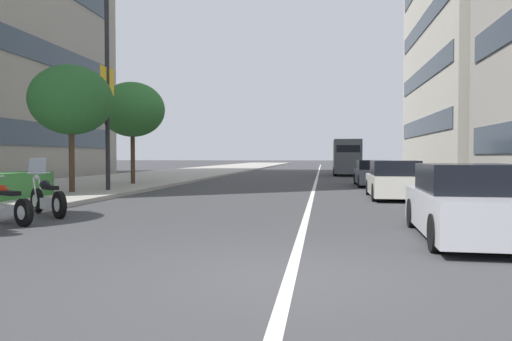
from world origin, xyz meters
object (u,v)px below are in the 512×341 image
motorcycle_mid_row (5,206)px  car_mid_block_traffic (394,181)px  car_following_behind (374,174)px  delivery_van_ahead (347,157)px  street_lamp_with_banners (115,58)px  street_tree_mid_sidewalk (132,110)px  street_tree_far_plaza (71,100)px  motorcycle_far_end_row (47,198)px  car_approaching_light (469,204)px

motorcycle_mid_row → car_mid_block_traffic: bearing=-112.1°
car_following_behind → motorcycle_mid_row: bearing=148.0°
motorcycle_mid_row → delivery_van_ahead: delivery_van_ahead is taller
delivery_van_ahead → street_lamp_with_banners: 24.25m
car_following_behind → street_tree_mid_sidewalk: (-2.15, 12.30, 3.30)m
street_lamp_with_banners → street_tree_far_plaza: (-1.31, 1.26, -1.88)m
car_mid_block_traffic → street_tree_mid_sidewalk: (5.59, 12.27, 3.29)m
car_mid_block_traffic → street_tree_mid_sidewalk: bearing=66.6°
motorcycle_far_end_row → car_approaching_light: size_ratio=0.41×
car_approaching_light → car_mid_block_traffic: size_ratio=0.99×
car_following_behind → delivery_van_ahead: bearing=2.4°
car_approaching_light → car_mid_block_traffic: bearing=3.3°
street_tree_far_plaza → motorcycle_far_end_row: bearing=-156.8°
car_following_behind → street_tree_far_plaza: bearing=122.9°
street_tree_far_plaza → street_tree_mid_sidewalk: (5.97, -0.12, 0.18)m
car_approaching_light → car_following_behind: car_approaching_light is taller
car_mid_block_traffic → car_following_behind: (7.74, -0.04, -0.01)m
car_mid_block_traffic → car_following_behind: bearing=0.9°
car_mid_block_traffic → car_following_behind: car_mid_block_traffic is taller
car_mid_block_traffic → motorcycle_far_end_row: bearing=125.7°
car_following_behind → delivery_van_ahead: size_ratio=0.73×
street_tree_mid_sidewalk → motorcycle_mid_row: bearing=-170.0°
car_approaching_light → car_following_behind: bearing=2.9°
car_mid_block_traffic → delivery_van_ahead: (22.41, 0.66, 0.89)m
motorcycle_far_end_row → car_approaching_light: 10.06m
car_approaching_light → street_lamp_with_banners: 15.82m
motorcycle_mid_row → car_approaching_light: size_ratio=0.45×
car_approaching_light → car_following_behind: (16.80, 0.05, -0.02)m
car_mid_block_traffic → motorcycle_mid_row: bearing=131.1°
motorcycle_far_end_row → street_tree_mid_sidewalk: street_tree_mid_sidewalk is taller
motorcycle_mid_row → street_lamp_with_banners: 10.62m
car_mid_block_traffic → car_following_behind: size_ratio=0.98×
motorcycle_far_end_row → street_tree_far_plaza: street_tree_far_plaza is taller
street_tree_far_plaza → car_following_behind: bearing=-56.8°
motorcycle_mid_row → street_tree_far_plaza: 8.90m
street_lamp_with_banners → car_mid_block_traffic: bearing=-94.7°
motorcycle_far_end_row → street_lamp_with_banners: bearing=-40.2°
motorcycle_far_end_row → car_following_behind: motorcycle_far_end_row is taller
motorcycle_far_end_row → car_mid_block_traffic: 11.78m
car_following_behind → street_tree_far_plaza: street_tree_far_plaza is taller
street_tree_far_plaza → street_tree_mid_sidewalk: 5.98m
street_lamp_with_banners → street_tree_far_plaza: size_ratio=1.88×
motorcycle_mid_row → delivery_van_ahead: bearing=-78.7°
motorcycle_far_end_row → street_tree_far_plaza: size_ratio=0.36×
delivery_van_ahead → street_tree_mid_sidewalk: street_tree_mid_sidewalk is taller
motorcycle_mid_row → car_mid_block_traffic: (8.22, -9.82, 0.23)m
car_following_behind → street_lamp_with_banners: (-6.81, 11.16, 5.00)m
motorcycle_mid_row → street_tree_mid_sidewalk: bearing=-52.0°
car_following_behind → car_approaching_light: bearing=179.9°
motorcycle_far_end_row → car_mid_block_traffic: motorcycle_far_end_row is taller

